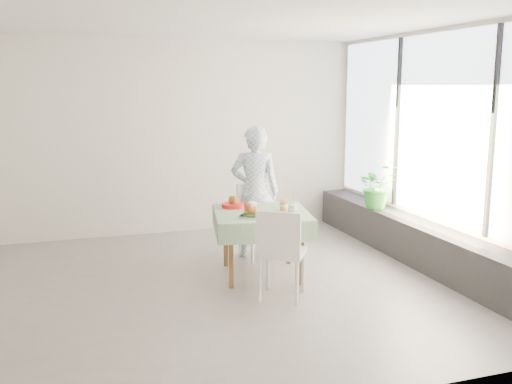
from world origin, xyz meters
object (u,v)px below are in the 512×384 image
object	(u,v)px
chair_far	(259,236)
cafe_table	(262,236)
main_dish	(253,212)
chair_near	(282,270)
potted_plant	(377,186)
diner	(255,192)
juice_cup_orange	(284,205)

from	to	relation	value
chair_far	cafe_table	bearing A→B (deg)	-105.88
cafe_table	main_dish	xyz separation A→B (m)	(-0.17, -0.22, 0.34)
chair_far	main_dish	distance (m)	1.05
chair_near	potted_plant	bearing A→B (deg)	37.63
potted_plant	chair_near	bearing A→B (deg)	-142.37
cafe_table	diner	size ratio (longest dim) A/B	0.73
potted_plant	diner	bearing A→B (deg)	-178.79
diner	main_dish	size ratio (longest dim) A/B	4.86
potted_plant	cafe_table	bearing A→B (deg)	-158.19
chair_far	diner	world-z (taller)	diner
cafe_table	diner	world-z (taller)	diner
chair_near	chair_far	bearing A→B (deg)	81.16
diner	juice_cup_orange	world-z (taller)	diner
main_dish	potted_plant	xyz separation A→B (m)	(2.08, 0.98, 0.00)
chair_near	potted_plant	distance (m)	2.50
main_dish	juice_cup_orange	distance (m)	0.47
chair_near	potted_plant	size ratio (longest dim) A/B	1.54
chair_far	chair_near	size ratio (longest dim) A/B	0.99
main_dish	chair_near	bearing A→B (deg)	-75.12
diner	main_dish	world-z (taller)	diner
cafe_table	chair_near	distance (m)	0.75
chair_far	chair_near	distance (m)	1.38
chair_far	main_dish	bearing A→B (deg)	-112.38
chair_far	juice_cup_orange	world-z (taller)	juice_cup_orange
main_dish	juice_cup_orange	bearing A→B (deg)	24.90
chair_near	main_dish	bearing A→B (deg)	104.88
chair_far	main_dish	size ratio (longest dim) A/B	2.71
juice_cup_orange	chair_far	bearing A→B (deg)	97.09
diner	potted_plant	xyz separation A→B (m)	(1.75, 0.04, -0.03)
cafe_table	main_dish	world-z (taller)	main_dish
juice_cup_orange	potted_plant	bearing A→B (deg)	25.37
chair_far	chair_near	world-z (taller)	chair_near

